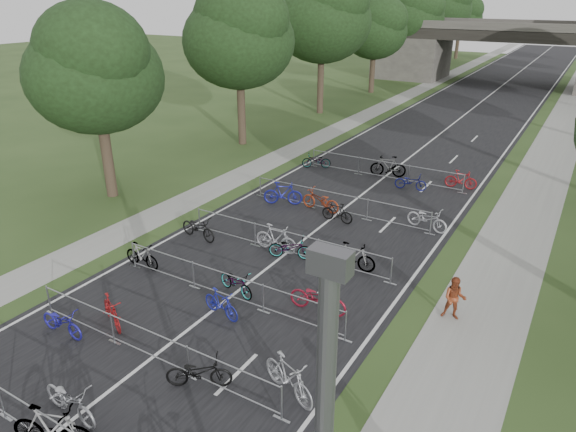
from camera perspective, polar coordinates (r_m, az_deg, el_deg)
name	(u,v)px	position (r m, az deg, el deg)	size (l,w,h in m)	color
road	(475,107)	(53.15, 20.07, 11.34)	(11.00, 140.00, 0.01)	black
sidewalk_right	(568,116)	(52.26, 28.71, 9.70)	(3.00, 140.00, 0.01)	gray
sidewalk_left	(400,99)	(55.04, 12.31, 12.59)	(2.00, 140.00, 0.01)	gray
lane_markings	(475,107)	(53.15, 20.07, 11.34)	(0.12, 140.00, 0.00)	silver
overpass_bridge	(509,53)	(67.30, 23.34, 16.27)	(31.00, 8.00, 7.05)	#44423D
tree_left_0	(95,72)	(27.56, -20.66, 14.74)	(6.72, 6.72, 10.25)	#33261C
tree_left_1	(239,37)	(36.20, -5.43, 19.17)	(7.56, 7.56, 11.53)	#33261C
tree_left_2	(323,17)	(46.38, 3.89, 21.19)	(8.40, 8.40, 12.81)	#33261C
tree_left_3	(376,29)	(57.38, 9.70, 19.77)	(6.72, 6.72, 10.25)	#33261C
tree_left_4	(413,17)	(68.61, 13.77, 20.73)	(7.56, 7.56, 11.53)	#33261C
tree_left_5	(442,7)	(80.07, 16.71, 21.35)	(8.40, 8.40, 12.81)	#33261C
tree_left_6	(461,16)	(91.74, 18.71, 20.28)	(6.72, 6.72, 10.25)	#33261C
barrier_row_1	(39,426)	(14.54, -25.91, -20.22)	(9.70, 0.08, 1.10)	#919499
barrier_row_2	(149,344)	(16.10, -15.23, -13.60)	(9.70, 0.08, 1.10)	#919499
barrier_row_3	(227,286)	(18.38, -6.80, -7.74)	(9.70, 0.08, 1.10)	#919499
barrier_row_4	(286,243)	(21.26, -0.28, -2.97)	(9.70, 0.08, 1.10)	#919499
barrier_row_5	(338,203)	(25.29, 5.60, 1.41)	(9.70, 0.08, 1.10)	#919499
barrier_row_6	(383,170)	(30.50, 10.53, 5.05)	(9.70, 0.08, 1.10)	#919499
bike_5	(70,401)	(14.94, -23.08, -18.35)	(0.70, 2.01, 1.06)	#939499
bike_6	(52,428)	(14.22, -24.70, -20.63)	(0.59, 2.10, 1.26)	#919499
bike_8	(62,322)	(18.07, -23.83, -10.72)	(0.63, 1.80, 0.95)	#201C9B
bike_9	(112,312)	(17.91, -19.00, -10.03)	(0.49, 1.75, 1.05)	maroon
bike_10	(199,372)	(14.92, -9.88, -16.73)	(0.64, 1.85, 0.97)	black
bike_11	(289,377)	(14.38, 0.06, -17.49)	(0.57, 2.02, 1.21)	#989A9F
bike_12	(142,256)	(21.09, -15.94, -4.27)	(0.49, 1.72, 1.03)	#919499
bike_13	(236,282)	(18.72, -5.78, -7.36)	(0.61, 1.75, 0.92)	#919499
bike_14	(221,304)	(17.56, -7.45, -9.64)	(0.46, 1.64, 0.98)	navy
bike_15	(318,298)	(17.64, 3.35, -9.09)	(0.72, 2.06, 1.08)	maroon
bike_16	(198,228)	(22.94, -9.94, -1.30)	(0.70, 2.01, 1.06)	black
bike_17	(276,238)	(21.49, -1.34, -2.51)	(0.56, 1.98, 1.19)	#9A9AA1
bike_18	(290,248)	(20.98, 0.26, -3.55)	(0.63, 1.82, 0.96)	#919499
bike_19	(352,257)	(20.27, 7.17, -4.51)	(0.53, 1.89, 1.13)	#919499
bike_20	(283,194)	(26.25, -0.57, 2.52)	(0.57, 2.01, 1.21)	navy
bike_21	(321,201)	(25.55, 3.64, 1.72)	(0.72, 2.08, 1.09)	#9F3417
bike_22	(337,213)	(24.37, 5.49, 0.39)	(0.46, 1.63, 0.98)	black
bike_23	(427,219)	(24.34, 15.20, -0.31)	(0.70, 2.01, 1.05)	#B8B9C1
bike_24	(316,161)	(32.00, 3.17, 6.15)	(0.62, 1.77, 0.93)	#919499
bike_25	(388,166)	(30.92, 11.07, 5.43)	(0.59, 2.09, 1.25)	#919499
bike_26	(411,182)	(29.12, 13.48, 3.71)	(0.61, 1.74, 0.92)	navy
bike_27	(461,180)	(30.06, 18.67, 3.85)	(0.49, 1.73, 1.04)	maroon
pedestrian_b	(454,299)	(18.02, 18.01, -8.74)	(0.74, 0.58, 1.53)	brown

